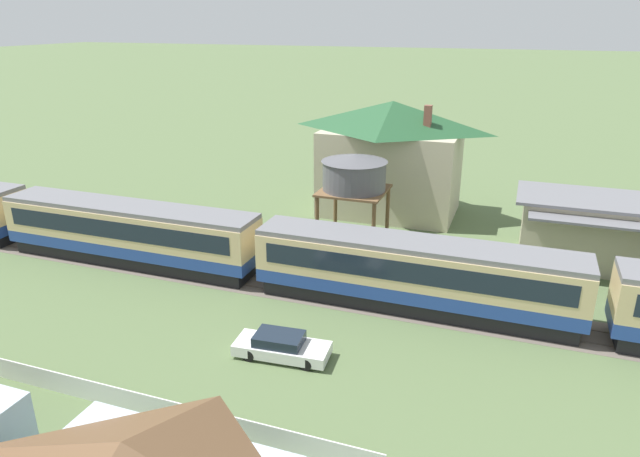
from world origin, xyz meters
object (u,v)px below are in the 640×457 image
(passenger_train, at_px, (419,272))
(station_building, at_px, (632,235))
(station_house_dark_green_roof, at_px, (391,156))
(parked_car_white, at_px, (281,346))
(water_tower, at_px, (354,174))

(passenger_train, bearing_deg, station_building, 40.76)
(station_building, bearing_deg, passenger_train, -139.24)
(station_house_dark_green_roof, relative_size, parked_car_white, 2.47)
(water_tower, relative_size, parked_car_white, 1.42)
(passenger_train, xyz_separation_m, station_house_dark_green_roof, (-5.61, 16.52, 2.57))
(station_building, relative_size, station_house_dark_green_roof, 1.25)
(passenger_train, distance_m, parked_car_white, 9.18)
(water_tower, bearing_deg, parked_car_white, -86.62)
(station_building, distance_m, parked_car_white, 24.96)
(passenger_train, distance_m, station_building, 16.02)
(water_tower, bearing_deg, station_building, 7.77)
(parked_car_white, bearing_deg, station_building, 40.92)
(passenger_train, relative_size, water_tower, 14.01)
(station_house_dark_green_roof, distance_m, water_tower, 8.61)
(water_tower, distance_m, parked_car_white, 15.98)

